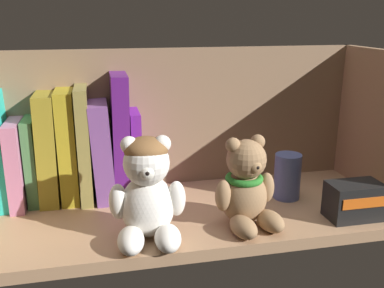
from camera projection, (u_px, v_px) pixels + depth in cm
name	position (u px, v px, depth cm)	size (l,w,h in cm)	color
shelf_board	(190.00, 216.00, 76.84)	(71.39, 27.09, 2.00)	#A87F5B
shelf_back_panel	(175.00, 123.00, 86.18)	(73.79, 1.20, 29.05)	#85674B
shelf_side_panel_right	(382.00, 130.00, 80.44)	(1.60, 29.49, 29.05)	#A87F5B
book_1	(19.00, 160.00, 78.91)	(2.47, 14.47, 15.49)	#AE6789
book_2	(33.00, 159.00, 79.39)	(1.92, 11.06, 15.69)	#427441
book_3	(49.00, 146.00, 79.36)	(3.32, 12.36, 20.01)	olive
book_4	(68.00, 144.00, 80.00)	(3.10, 12.07, 20.48)	#9E8A1E
book_5	(84.00, 142.00, 80.52)	(2.16, 13.85, 21.04)	olive
book_6	(102.00, 148.00, 81.56)	(3.44, 13.95, 18.16)	#714486
book_7	(120.00, 134.00, 81.56)	(2.94, 13.60, 23.09)	#551A71
book_8	(135.00, 151.00, 83.10)	(1.85, 11.52, 16.22)	#6A1B8F
teddy_bear_larger	(147.00, 191.00, 65.30)	(11.83, 12.09, 16.11)	white
teddy_bear_smaller	(246.00, 188.00, 69.91)	(11.11, 11.53, 14.84)	#93704C
pillar_candle	(287.00, 176.00, 80.83)	(4.90, 4.90, 8.51)	#4C5B99
small_product_box	(354.00, 201.00, 73.00)	(8.97, 5.54, 6.23)	black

